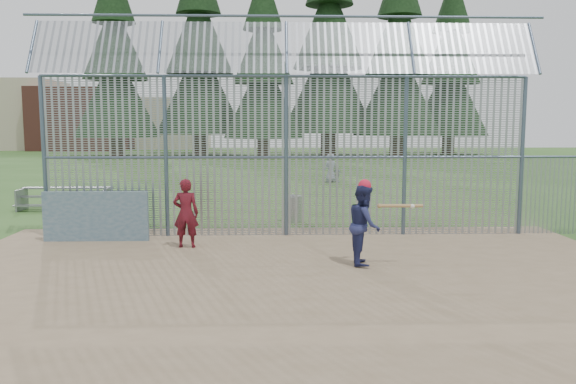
{
  "coord_description": "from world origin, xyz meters",
  "views": [
    {
      "loc": [
        -0.39,
        -10.56,
        2.79
      ],
      "look_at": [
        0.0,
        2.0,
        1.3
      ],
      "focal_mm": 35.0,
      "sensor_mm": 36.0,
      "label": 1
    }
  ],
  "objects_px": {
    "dugout_wall": "(96,216)",
    "bleacher": "(64,198)",
    "trash_can": "(293,209)",
    "batter": "(364,225)",
    "onlooker": "(186,213)"
  },
  "relations": [
    {
      "from": "trash_can",
      "to": "bleacher",
      "type": "distance_m",
      "value": 7.9
    },
    {
      "from": "bleacher",
      "to": "onlooker",
      "type": "bearing_deg",
      "value": -50.62
    },
    {
      "from": "trash_can",
      "to": "dugout_wall",
      "type": "bearing_deg",
      "value": -150.58
    },
    {
      "from": "dugout_wall",
      "to": "trash_can",
      "type": "xyz_separation_m",
      "value": [
        4.85,
        2.74,
        -0.24
      ]
    },
    {
      "from": "dugout_wall",
      "to": "trash_can",
      "type": "relative_size",
      "value": 3.05
    },
    {
      "from": "bleacher",
      "to": "trash_can",
      "type": "bearing_deg",
      "value": -18.27
    },
    {
      "from": "trash_can",
      "to": "batter",
      "type": "bearing_deg",
      "value": -76.8
    },
    {
      "from": "dugout_wall",
      "to": "bleacher",
      "type": "relative_size",
      "value": 0.83
    },
    {
      "from": "dugout_wall",
      "to": "onlooker",
      "type": "bearing_deg",
      "value": -19.01
    },
    {
      "from": "dugout_wall",
      "to": "onlooker",
      "type": "height_order",
      "value": "onlooker"
    },
    {
      "from": "batter",
      "to": "onlooker",
      "type": "bearing_deg",
      "value": 71.35
    },
    {
      "from": "batter",
      "to": "onlooker",
      "type": "xyz_separation_m",
      "value": [
        -3.8,
        1.68,
        -0.01
      ]
    },
    {
      "from": "dugout_wall",
      "to": "batter",
      "type": "bearing_deg",
      "value": -22.09
    },
    {
      "from": "batter",
      "to": "onlooker",
      "type": "relative_size",
      "value": 1.02
    },
    {
      "from": "dugout_wall",
      "to": "trash_can",
      "type": "height_order",
      "value": "dugout_wall"
    }
  ]
}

